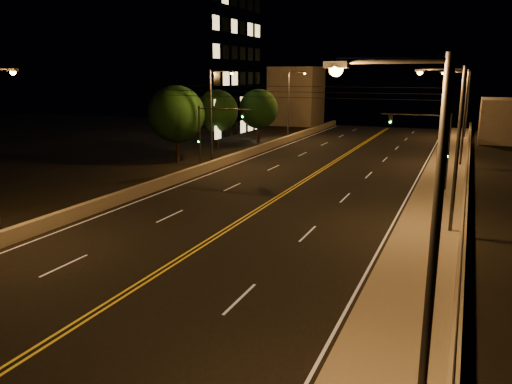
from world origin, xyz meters
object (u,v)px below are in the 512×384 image
at_px(tree_1, 217,111).
at_px(tree_2, 258,109).
at_px(streetlight_0, 420,243).
at_px(traffic_signal_right, 434,142).
at_px(traffic_signal_left, 210,131).
at_px(streetlight_6, 290,101).
at_px(tree_0, 176,114).
at_px(streetlight_3, 465,100).
at_px(building_tower, 157,42).
at_px(streetlight_2, 462,112).
at_px(streetlight_1, 453,141).
at_px(streetlight_5, 214,112).

xyz_separation_m(tree_1, tree_2, (2.85, 6.10, -0.03)).
relative_size(streetlight_0, traffic_signal_right, 1.53).
distance_m(traffic_signal_right, traffic_signal_left, 18.77).
relative_size(streetlight_6, tree_2, 1.33).
bearing_deg(tree_2, tree_0, -95.68).
bearing_deg(streetlight_6, streetlight_3, 25.45).
distance_m(streetlight_6, building_tower, 19.40).
relative_size(streetlight_2, tree_1, 1.32).
height_order(streetlight_3, traffic_signal_left, streetlight_3).
bearing_deg(traffic_signal_right, tree_2, 137.49).
distance_m(streetlight_6, tree_0, 21.39).
distance_m(streetlight_0, building_tower, 61.94).
distance_m(streetlight_0, tree_1, 51.27).
height_order(streetlight_6, tree_1, streetlight_6).
bearing_deg(streetlight_2, streetlight_1, -90.00).
relative_size(traffic_signal_right, traffic_signal_left, 1.00).
relative_size(streetlight_1, traffic_signal_right, 1.53).
xyz_separation_m(streetlight_1, traffic_signal_left, (-20.30, 10.59, -1.48)).
xyz_separation_m(streetlight_3, tree_2, (-24.45, -14.01, -0.94)).
height_order(traffic_signal_right, tree_2, tree_2).
relative_size(streetlight_1, building_tower, 0.34).
bearing_deg(streetlight_6, streetlight_0, -68.09).
bearing_deg(building_tower, streetlight_0, -51.24).
distance_m(streetlight_0, streetlight_6, 57.45).
bearing_deg(tree_1, streetlight_5, -63.86).
height_order(streetlight_5, tree_2, streetlight_5).
relative_size(traffic_signal_left, tree_1, 0.86).
height_order(streetlight_2, traffic_signal_left, streetlight_2).
height_order(tree_0, tree_1, tree_0).
xyz_separation_m(building_tower, tree_0, (12.35, -15.50, -7.99)).
bearing_deg(streetlight_3, streetlight_2, -90.00).
bearing_deg(streetlight_6, streetlight_1, -58.79).
bearing_deg(streetlight_0, tree_1, 122.17).
bearing_deg(streetlight_5, streetlight_0, -55.72).
distance_m(streetlight_3, streetlight_5, 38.56).
bearing_deg(streetlight_1, streetlight_3, 90.00).
distance_m(building_tower, tree_2, 16.48).
xyz_separation_m(building_tower, tree_1, (11.19, -4.54, -8.46)).
xyz_separation_m(streetlight_6, tree_1, (-5.86, -9.91, -0.91)).
relative_size(streetlight_2, traffic_signal_left, 1.53).
distance_m(streetlight_5, tree_2, 18.31).
xyz_separation_m(tree_0, tree_1, (-1.15, 10.96, -0.47)).
distance_m(tree_1, tree_2, 6.73).
height_order(streetlight_3, tree_2, streetlight_3).
height_order(streetlight_0, streetlight_5, same).
bearing_deg(tree_0, streetlight_6, 77.30).
distance_m(streetlight_1, traffic_signal_right, 10.80).
height_order(streetlight_0, streetlight_1, same).
bearing_deg(tree_1, streetlight_1, -43.03).
xyz_separation_m(streetlight_1, streetlight_6, (-21.44, 35.39, 0.00)).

